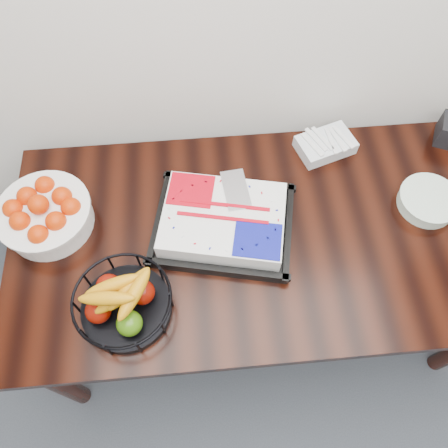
{
  "coord_description": "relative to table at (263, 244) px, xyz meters",
  "views": [
    {
      "loc": [
        -0.21,
        1.29,
        2.11
      ],
      "look_at": [
        -0.14,
        2.0,
        0.83
      ],
      "focal_mm": 35.0,
      "sensor_mm": 36.0,
      "label": 1
    }
  ],
  "objects": [
    {
      "name": "table",
      "position": [
        0.0,
        0.0,
        0.0
      ],
      "size": [
        1.8,
        0.9,
        0.75
      ],
      "color": "black",
      "rests_on": "ground"
    },
    {
      "name": "cake_tray",
      "position": [
        -0.14,
        0.03,
        0.13
      ],
      "size": [
        0.54,
        0.46,
        0.1
      ],
      "color": "black",
      "rests_on": "table"
    },
    {
      "name": "tangerine_bowl",
      "position": [
        -0.75,
        0.1,
        0.18
      ],
      "size": [
        0.32,
        0.32,
        0.21
      ],
      "color": "white",
      "rests_on": "table"
    },
    {
      "name": "fruit_basket",
      "position": [
        -0.48,
        -0.24,
        0.15
      ],
      "size": [
        0.31,
        0.31,
        0.16
      ],
      "color": "black",
      "rests_on": "table"
    },
    {
      "name": "plate_stack",
      "position": [
        0.6,
        0.06,
        0.11
      ],
      "size": [
        0.22,
        0.22,
        0.05
      ],
      "color": "white",
      "rests_on": "table"
    },
    {
      "name": "fork_bag",
      "position": [
        0.28,
        0.35,
        0.12
      ],
      "size": [
        0.24,
        0.2,
        0.06
      ],
      "color": "silver",
      "rests_on": "table"
    }
  ]
}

